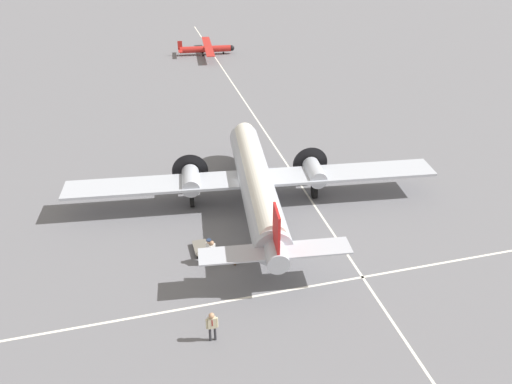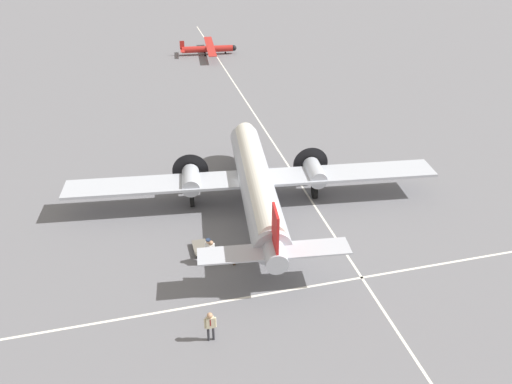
{
  "view_description": "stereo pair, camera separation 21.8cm",
  "coord_description": "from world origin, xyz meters",
  "views": [
    {
      "loc": [
        29.42,
        -7.56,
        19.54
      ],
      "look_at": [
        0.0,
        0.0,
        1.51
      ],
      "focal_mm": 35.0,
      "sensor_mm": 36.0,
      "label": 1
    },
    {
      "loc": [
        29.47,
        -7.35,
        19.54
      ],
      "look_at": [
        0.0,
        0.0,
        1.51
      ],
      "focal_mm": 35.0,
      "sensor_mm": 36.0,
      "label": 2
    }
  ],
  "objects": [
    {
      "name": "light_aircraft_distant",
      "position": [
        -41.67,
        3.49,
        0.85
      ],
      "size": [
        10.92,
        8.13,
        2.08
      ],
      "rotation": [
        0.0,
        0.0,
        1.48
      ],
      "color": "#B2231E",
      "rests_on": "ground_plane"
    },
    {
      "name": "ramp_agent",
      "position": [
        5.1,
        -4.25,
        1.08
      ],
      "size": [
        0.51,
        0.4,
        1.73
      ],
      "rotation": [
        0.0,
        0.0,
        3.71
      ],
      "color": "navy",
      "rests_on": "ground_plane"
    },
    {
      "name": "suitcase_near_door",
      "position": [
        5.19,
        -4.3,
        0.27
      ],
      "size": [
        0.37,
        0.18,
        0.58
      ],
      "color": "#232328",
      "rests_on": "ground_plane"
    },
    {
      "name": "suitcase_upright_spare",
      "position": [
        5.57,
        -2.81,
        0.29
      ],
      "size": [
        0.43,
        0.15,
        0.62
      ],
      "color": "#47331E",
      "rests_on": "ground_plane"
    },
    {
      "name": "apron_line_northsouth",
      "position": [
        8.76,
        0.0,
        0.0
      ],
      "size": [
        0.16,
        120.0,
        0.01
      ],
      "color": "silver",
      "rests_on": "ground_plane"
    },
    {
      "name": "baggage_cart",
      "position": [
        3.87,
        -4.62,
        0.27
      ],
      "size": [
        1.67,
        0.94,
        0.56
      ],
      "rotation": [
        0.0,
        0.0,
        3.16
      ],
      "color": "#6B665B",
      "rests_on": "ground_plane"
    },
    {
      "name": "apron_line_eastwest",
      "position": [
        0.0,
        4.31,
        0.0
      ],
      "size": [
        120.0,
        0.16,
        0.01
      ],
      "color": "silver",
      "rests_on": "ground_plane"
    },
    {
      "name": "passenger_boarding",
      "position": [
        5.27,
        -4.11,
        1.05
      ],
      "size": [
        0.4,
        0.48,
        1.71
      ],
      "rotation": [
        0.0,
        0.0,
        2.24
      ],
      "color": "#473D2D",
      "rests_on": "ground_plane"
    },
    {
      "name": "crew_foreground",
      "position": [
        11.37,
        -5.2,
        1.13
      ],
      "size": [
        0.29,
        0.63,
        1.84
      ],
      "rotation": [
        0.0,
        0.0,
        -1.61
      ],
      "color": "#2D2D33",
      "rests_on": "ground_plane"
    },
    {
      "name": "ground_plane",
      "position": [
        0.0,
        0.0,
        0.0
      ],
      "size": [
        300.0,
        300.0,
        0.0
      ],
      "primitive_type": "plane",
      "color": "slate"
    },
    {
      "name": "airliner_main",
      "position": [
        -0.36,
        0.04,
        2.38
      ],
      "size": [
        18.28,
        26.9,
        5.34
      ],
      "rotation": [
        0.0,
        0.0,
        3.02
      ],
      "color": "#ADB2BC",
      "rests_on": "ground_plane"
    }
  ]
}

